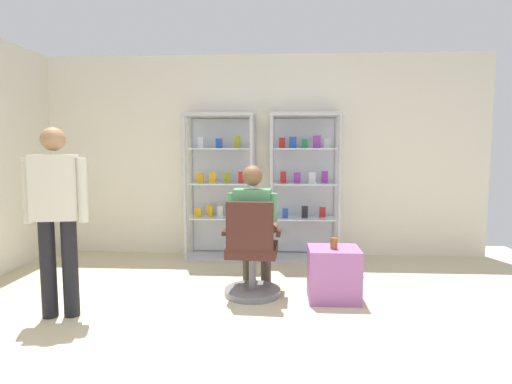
{
  "coord_description": "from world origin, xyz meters",
  "views": [
    {
      "loc": [
        0.22,
        -2.7,
        1.45
      ],
      "look_at": [
        -0.02,
        1.62,
        1.0
      ],
      "focal_mm": 29.22,
      "sensor_mm": 36.0,
      "label": 1
    }
  ],
  "objects_px": {
    "display_cabinet_left": "(221,186)",
    "office_chair": "(252,257)",
    "storage_crate": "(333,274)",
    "tea_glass": "(334,243)",
    "seated_shopkeeper": "(254,222)",
    "standing_customer": "(56,210)",
    "display_cabinet_right": "(304,186)"
  },
  "relations": [
    {
      "from": "seated_shopkeeper",
      "to": "storage_crate",
      "type": "distance_m",
      "value": 0.93
    },
    {
      "from": "display_cabinet_left",
      "to": "office_chair",
      "type": "height_order",
      "value": "display_cabinet_left"
    },
    {
      "from": "storage_crate",
      "to": "tea_glass",
      "type": "xyz_separation_m",
      "value": [
        -0.01,
        -0.04,
        0.31
      ]
    },
    {
      "from": "display_cabinet_right",
      "to": "tea_glass",
      "type": "bearing_deg",
      "value": -82.99
    },
    {
      "from": "tea_glass",
      "to": "display_cabinet_left",
      "type": "bearing_deg",
      "value": 129.5
    },
    {
      "from": "office_chair",
      "to": "standing_customer",
      "type": "bearing_deg",
      "value": -160.6
    },
    {
      "from": "display_cabinet_left",
      "to": "office_chair",
      "type": "distance_m",
      "value": 1.68
    },
    {
      "from": "display_cabinet_right",
      "to": "tea_glass",
      "type": "xyz_separation_m",
      "value": [
        0.19,
        -1.57,
        -0.41
      ]
    },
    {
      "from": "seated_shopkeeper",
      "to": "display_cabinet_right",
      "type": "bearing_deg",
      "value": 66.49
    },
    {
      "from": "display_cabinet_left",
      "to": "standing_customer",
      "type": "relative_size",
      "value": 1.17
    },
    {
      "from": "office_chair",
      "to": "tea_glass",
      "type": "xyz_separation_m",
      "value": [
        0.78,
        -0.07,
        0.17
      ]
    },
    {
      "from": "display_cabinet_left",
      "to": "office_chair",
      "type": "bearing_deg",
      "value": -71.18
    },
    {
      "from": "seated_shopkeeper",
      "to": "standing_customer",
      "type": "distance_m",
      "value": 1.8
    },
    {
      "from": "display_cabinet_left",
      "to": "seated_shopkeeper",
      "type": "bearing_deg",
      "value": -68.73
    },
    {
      "from": "display_cabinet_left",
      "to": "office_chair",
      "type": "relative_size",
      "value": 1.98
    },
    {
      "from": "display_cabinet_left",
      "to": "display_cabinet_right",
      "type": "relative_size",
      "value": 1.0
    },
    {
      "from": "display_cabinet_right",
      "to": "standing_customer",
      "type": "bearing_deg",
      "value": -136.92
    },
    {
      "from": "display_cabinet_right",
      "to": "storage_crate",
      "type": "distance_m",
      "value": 1.7
    },
    {
      "from": "seated_shopkeeper",
      "to": "storage_crate",
      "type": "xyz_separation_m",
      "value": [
        0.78,
        -0.2,
        -0.46
      ]
    },
    {
      "from": "display_cabinet_left",
      "to": "tea_glass",
      "type": "height_order",
      "value": "display_cabinet_left"
    },
    {
      "from": "display_cabinet_right",
      "to": "seated_shopkeeper",
      "type": "bearing_deg",
      "value": -113.51
    },
    {
      "from": "seated_shopkeeper",
      "to": "tea_glass",
      "type": "distance_m",
      "value": 0.82
    },
    {
      "from": "office_chair",
      "to": "seated_shopkeeper",
      "type": "relative_size",
      "value": 0.74
    },
    {
      "from": "display_cabinet_right",
      "to": "seated_shopkeeper",
      "type": "relative_size",
      "value": 1.47
    },
    {
      "from": "standing_customer",
      "to": "seated_shopkeeper",
      "type": "bearing_deg",
      "value": 24.24
    },
    {
      "from": "display_cabinet_right",
      "to": "storage_crate",
      "type": "height_order",
      "value": "display_cabinet_right"
    },
    {
      "from": "office_chair",
      "to": "display_cabinet_right",
      "type": "bearing_deg",
      "value": 68.51
    },
    {
      "from": "display_cabinet_right",
      "to": "standing_customer",
      "type": "xyz_separation_m",
      "value": [
        -2.21,
        -2.07,
        -0.03
      ]
    },
    {
      "from": "office_chair",
      "to": "storage_crate",
      "type": "xyz_separation_m",
      "value": [
        0.79,
        -0.03,
        -0.14
      ]
    },
    {
      "from": "storage_crate",
      "to": "standing_customer",
      "type": "relative_size",
      "value": 0.31
    },
    {
      "from": "standing_customer",
      "to": "display_cabinet_right",
      "type": "bearing_deg",
      "value": 43.08
    },
    {
      "from": "display_cabinet_right",
      "to": "tea_glass",
      "type": "distance_m",
      "value": 1.63
    }
  ]
}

